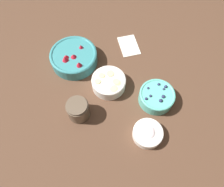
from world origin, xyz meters
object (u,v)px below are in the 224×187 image
at_px(bowl_blueberries, 157,96).
at_px(bowl_bananas, 109,82).
at_px(bowl_cream, 148,133).
at_px(jar_chocolate, 78,110).
at_px(bowl_strawberries, 74,57).

height_order(bowl_blueberries, bowl_bananas, bowl_blueberries).
relative_size(bowl_bananas, bowl_cream, 1.25).
xyz_separation_m(bowl_cream, jar_chocolate, (0.14, 0.26, 0.02)).
height_order(bowl_strawberries, bowl_blueberries, bowl_strawberries).
distance_m(bowl_blueberries, bowl_cream, 0.17).
height_order(bowl_blueberries, jar_chocolate, jar_chocolate).
distance_m(bowl_blueberries, jar_chocolate, 0.34).
relative_size(bowl_strawberries, bowl_bananas, 1.45).
relative_size(bowl_strawberries, jar_chocolate, 2.36).
bearing_deg(bowl_blueberries, bowl_strawberries, 50.54).
relative_size(bowl_blueberries, bowl_cream, 1.25).
bearing_deg(bowl_cream, bowl_bananas, 23.78).
bearing_deg(bowl_bananas, jar_chocolate, 127.45).
xyz_separation_m(bowl_blueberries, jar_chocolate, (-0.01, 0.34, 0.01)).
bearing_deg(bowl_blueberries, bowl_bananas, 60.39).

